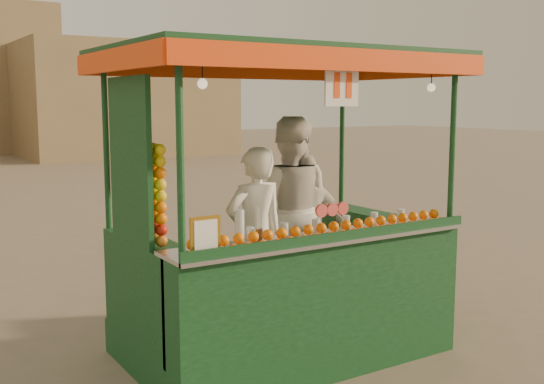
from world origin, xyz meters
TOP-DOWN VIEW (x-y plane):
  - ground at (0.00, 0.00)m, footprint 90.00×90.00m
  - building_right at (7.00, 24.00)m, footprint 9.00×6.00m
  - juice_cart at (-0.01, -0.12)m, footprint 3.16×2.05m
  - vendor_left at (-0.21, 0.01)m, footprint 0.61×0.40m
  - vendor_middle at (0.45, 0.44)m, footprint 1.19×1.14m
  - vendor_right at (0.63, 0.37)m, footprint 0.92×0.41m

SIDE VIEW (x-z plane):
  - ground at x=0.00m, z-range 0.00..0.00m
  - juice_cart at x=-0.01m, z-range -0.51..2.36m
  - vendor_right at x=0.63m, z-range 0.33..1.89m
  - vendor_left at x=-0.21m, z-range 0.33..2.00m
  - vendor_middle at x=0.45m, z-range 0.33..2.26m
  - building_right at x=7.00m, z-range 0.00..5.00m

